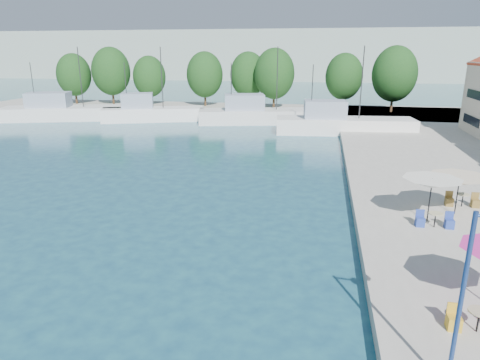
% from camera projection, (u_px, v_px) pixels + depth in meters
% --- Properties ---
extents(quay_far, '(90.00, 16.00, 0.60)m').
position_uv_depth(quay_far, '(245.00, 111.00, 66.45)').
color(quay_far, '#A7A397').
rests_on(quay_far, ground).
extents(hill_west, '(180.00, 40.00, 16.00)m').
position_uv_depth(hill_west, '(231.00, 55.00, 155.67)').
color(hill_west, '#99A79A').
rests_on(hill_west, ground).
extents(hill_east, '(140.00, 40.00, 12.00)m').
position_uv_depth(hill_east, '(422.00, 60.00, 162.35)').
color(hill_east, '#99A79A').
rests_on(hill_east, ground).
extents(trawler_01, '(18.80, 10.04, 10.20)m').
position_uv_depth(trawler_01, '(67.00, 112.00, 59.83)').
color(trawler_01, silver).
rests_on(trawler_01, ground).
extents(trawler_02, '(14.07, 7.99, 10.20)m').
position_uv_depth(trawler_02, '(151.00, 113.00, 58.65)').
color(trawler_02, white).
rests_on(trawler_02, ground).
extents(trawler_03, '(17.68, 8.30, 10.20)m').
position_uv_depth(trawler_03, '(260.00, 115.00, 56.95)').
color(trawler_03, silver).
rests_on(trawler_03, ground).
extents(trawler_04, '(16.01, 5.63, 10.20)m').
position_uv_depth(trawler_04, '(341.00, 124.00, 49.62)').
color(trawler_04, white).
rests_on(trawler_04, ground).
extents(tree_01, '(5.65, 5.65, 8.36)m').
position_uv_depth(tree_01, '(74.00, 75.00, 72.12)').
color(tree_01, '#3F2B19').
rests_on(tree_01, quay_far).
extents(tree_02, '(6.34, 6.34, 9.39)m').
position_uv_depth(tree_02, '(111.00, 71.00, 71.45)').
color(tree_02, '#3F2B19').
rests_on(tree_02, quay_far).
extents(tree_03, '(5.39, 5.39, 7.98)m').
position_uv_depth(tree_03, '(149.00, 77.00, 71.02)').
color(tree_03, '#3F2B19').
rests_on(tree_03, quay_far).
extents(tree_04, '(5.85, 5.85, 8.66)m').
position_uv_depth(tree_04, '(205.00, 75.00, 69.08)').
color(tree_04, '#3F2B19').
rests_on(tree_04, quay_far).
extents(tree_05, '(5.84, 5.84, 8.64)m').
position_uv_depth(tree_05, '(248.00, 75.00, 69.40)').
color(tree_05, '#3F2B19').
rests_on(tree_05, quay_far).
extents(tree_06, '(6.21, 6.21, 9.19)m').
position_uv_depth(tree_06, '(274.00, 74.00, 65.90)').
color(tree_06, '#3F2B19').
rests_on(tree_06, quay_far).
extents(tree_07, '(5.71, 5.71, 8.45)m').
position_uv_depth(tree_07, '(344.00, 77.00, 66.05)').
color(tree_07, '#3F2B19').
rests_on(tree_07, quay_far).
extents(tree_08, '(6.40, 6.40, 9.48)m').
position_uv_depth(tree_08, '(395.00, 74.00, 61.89)').
color(tree_08, '#3F2B19').
rests_on(tree_08, quay_far).
extents(umbrella_white, '(3.02, 3.02, 2.32)m').
position_uv_depth(umbrella_white, '(432.00, 183.00, 21.98)').
color(umbrella_white, black).
rests_on(umbrella_white, quay_right).
extents(umbrella_cream, '(3.18, 3.18, 2.17)m').
position_uv_depth(umbrella_cream, '(459.00, 180.00, 22.98)').
color(umbrella_cream, black).
rests_on(umbrella_cream, quay_right).
extents(cafe_table_01, '(1.82, 0.70, 0.76)m').
position_uv_depth(cafe_table_01, '(478.00, 324.00, 13.54)').
color(cafe_table_01, black).
rests_on(cafe_table_01, quay_right).
extents(cafe_table_02, '(1.82, 0.70, 0.76)m').
position_uv_depth(cafe_table_02, '(435.00, 222.00, 21.65)').
color(cafe_table_02, black).
rests_on(cafe_table_02, quay_right).
extents(cafe_table_03, '(1.82, 0.70, 0.76)m').
position_uv_depth(cafe_table_03, '(462.00, 202.00, 24.56)').
color(cafe_table_03, black).
rests_on(cafe_table_03, quay_right).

